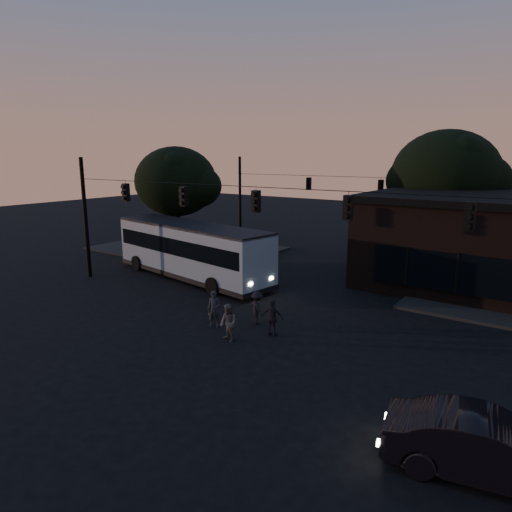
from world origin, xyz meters
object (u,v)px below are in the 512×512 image
Objects in this scene: pedestrian_d at (257,308)px; building at (507,243)px; bus at (191,248)px; pedestrian_c at (272,318)px; pedestrian_a at (214,309)px; car at (489,448)px; pedestrian_b at (228,323)px.

building is at bearing -93.60° from pedestrian_d.
building is at bearing 36.72° from bus.
pedestrian_d is (-1.35, 0.79, -0.05)m from pedestrian_c.
bus is 9.11m from pedestrian_d.
pedestrian_c is (-7.08, -13.49, -1.89)m from building.
building reaches higher than pedestrian_a.
pedestrian_c is at bearing -18.84° from bus.
car is 10.63m from pedestrian_b.
pedestrian_a is at bearing 60.79° from car.
building reaches higher than pedestrian_b.
building is 17.28m from pedestrian_a.
car is 10.08m from pedestrian_c.
pedestrian_c is at bearing 179.58° from pedestrian_d.
pedestrian_c is 1.07× the size of pedestrian_d.
building reaches higher than bus.
pedestrian_c is at bearing 72.29° from pedestrian_b.
pedestrian_b is 1.95m from pedestrian_c.
pedestrian_b is (-8.26, -15.04, -1.91)m from building.
car is 12.40m from pedestrian_a.
car is 3.16× the size of pedestrian_d.
building is 9.26× the size of pedestrian_a.
pedestrian_d is (1.40, 1.39, -0.07)m from pedestrian_a.
pedestrian_b is at bearing -56.70° from pedestrian_a.
pedestrian_b is at bearing 63.06° from car.
bus is at bearing 2.08° from pedestrian_d.
pedestrian_d is at bearing 19.59° from pedestrian_a.
pedestrian_b is at bearing -118.77° from building.
bus is 7.52× the size of pedestrian_a.
bus reaches higher than pedestrian_a.
pedestrian_b is (-10.22, 2.91, 0.01)m from car.
bus is at bearing 160.73° from pedestrian_b.
car is (1.96, -17.95, -1.91)m from building.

